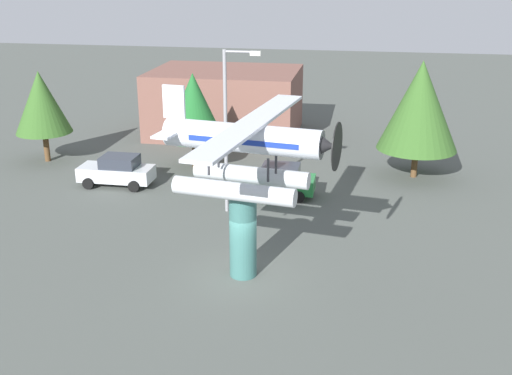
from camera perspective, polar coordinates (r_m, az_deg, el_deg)
ground_plane at (r=26.00m, az=-1.17°, el=-7.91°), size 140.00×140.00×0.00m
display_pedestal at (r=25.21m, az=-1.19°, el=-4.23°), size 1.10×1.10×3.65m
floatplane_monument at (r=23.95m, az=-0.96°, el=3.38°), size 7.09×10.45×4.00m
car_near_silver at (r=36.63m, az=-12.49°, el=1.51°), size 4.20×2.02×1.76m
car_mid_green at (r=34.18m, az=1.94°, el=0.65°), size 4.20×2.02×1.76m
streetlight_primary at (r=30.89m, az=-2.44°, el=6.04°), size 1.84×0.28×8.21m
storefront_building at (r=46.75m, az=-2.79°, el=7.77°), size 10.61×7.79×4.70m
tree_west at (r=41.74m, az=-18.93°, el=7.33°), size 3.50×3.50×5.79m
tree_east at (r=38.35m, az=-5.70°, el=7.31°), size 3.65×3.65×5.89m
tree_center_back at (r=37.51m, az=14.65°, el=7.21°), size 4.65×4.65×6.90m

